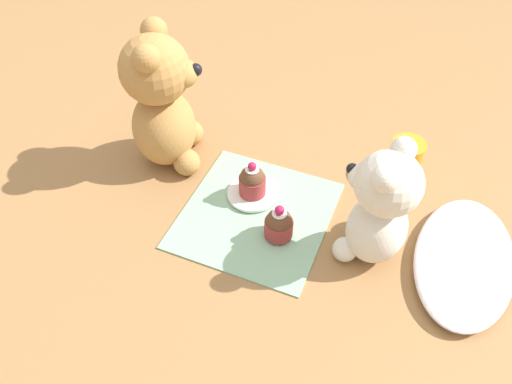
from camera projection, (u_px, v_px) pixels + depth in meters
ground_plane at (256, 215)px, 0.82m from camera, size 4.00×4.00×0.00m
knitted_placemat at (256, 214)px, 0.82m from camera, size 0.24×0.23×0.01m
tulle_cloth at (464, 260)px, 0.74m from camera, size 0.25×0.14×0.03m
teddy_bear_cream at (380, 208)px, 0.70m from camera, size 0.11×0.11×0.20m
teddy_bear_tan at (162, 103)px, 0.83m from camera, size 0.16×0.15×0.25m
cupcake_near_cream_bear at (279, 224)px, 0.77m from camera, size 0.04×0.04×0.06m
saucer_plate at (252, 193)px, 0.84m from camera, size 0.08×0.08×0.01m
cupcake_near_tan_bear at (252, 181)px, 0.82m from camera, size 0.04×0.04×0.07m
juice_glass at (406, 158)px, 0.87m from camera, size 0.06×0.06×0.07m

